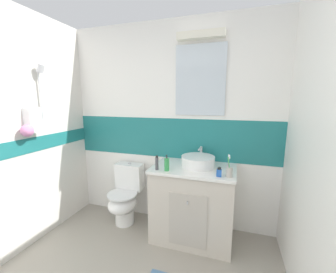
{
  "coord_description": "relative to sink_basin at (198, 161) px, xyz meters",
  "views": [
    {
      "loc": [
        0.77,
        -0.06,
        1.58
      ],
      "look_at": [
        0.13,
        1.92,
        1.21
      ],
      "focal_mm": 22.3,
      "sensor_mm": 36.0,
      "label": 1
    }
  ],
  "objects": [
    {
      "name": "toothbrush_cup",
      "position": [
        0.34,
        -0.22,
        -0.0
      ],
      "size": [
        0.06,
        0.06,
        0.22
      ],
      "color": "#B2ADA3",
      "rests_on": "vanity_cabinet"
    },
    {
      "name": "wall_back_tiled",
      "position": [
        -0.4,
        0.3,
        0.35
      ],
      "size": [
        3.2,
        0.2,
        2.5
      ],
      "color": "white",
      "rests_on": "ground_plane"
    },
    {
      "name": "toothpaste_tube_upright",
      "position": [
        -0.39,
        -0.25,
        0.01
      ],
      "size": [
        0.03,
        0.03,
        0.15
      ],
      "color": "#4C4C51",
      "rests_on": "vanity_cabinet"
    },
    {
      "name": "toilet",
      "position": [
        -0.93,
        0.01,
        -0.56
      ],
      "size": [
        0.37,
        0.5,
        0.76
      ],
      "color": "white",
      "rests_on": "ground_plane"
    },
    {
      "name": "sink_basin",
      "position": [
        0.0,
        0.0,
        0.0
      ],
      "size": [
        0.37,
        0.41,
        0.19
      ],
      "color": "white",
      "rests_on": "vanity_cabinet"
    },
    {
      "name": "vanity_cabinet",
      "position": [
        -0.04,
        -0.03,
        -0.49
      ],
      "size": [
        0.9,
        0.59,
        0.85
      ],
      "color": "beige",
      "rests_on": "ground_plane"
    },
    {
      "name": "soap_dispenser",
      "position": [
        -0.28,
        -0.24,
        0.0
      ],
      "size": [
        0.05,
        0.05,
        0.17
      ],
      "color": "green",
      "rests_on": "vanity_cabinet"
    },
    {
      "name": "perfume_flask_small",
      "position": [
        0.25,
        -0.24,
        -0.02
      ],
      "size": [
        0.05,
        0.03,
        0.09
      ],
      "color": "#2659B2",
      "rests_on": "vanity_cabinet"
    }
  ]
}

